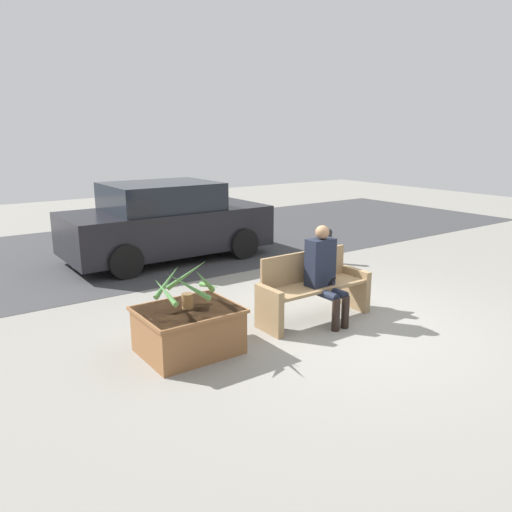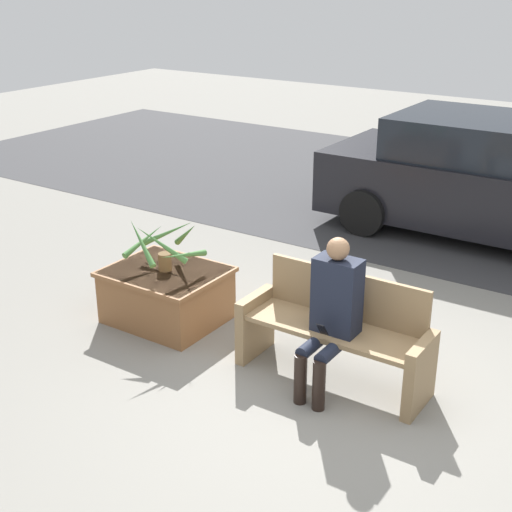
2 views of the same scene
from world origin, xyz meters
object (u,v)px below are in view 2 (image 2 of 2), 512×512
Objects in this scene: planter_box at (167,293)px; potted_plant at (164,245)px; bench at (336,331)px; person_seated at (332,309)px; parked_car at (481,178)px.

planter_box is 0.50m from potted_plant.
planter_box is (-1.87, 0.03, -0.15)m from bench.
person_seated is at bearing -76.21° from bench.
bench reaches higher than planter_box.
person_seated is 1.92m from potted_plant.
bench is at bearing -0.81° from planter_box.
bench is 2.26× the size of potted_plant.
person_seated is at bearing -87.73° from parked_car.
potted_plant reaches higher than bench.
person_seated reaches higher than bench.
bench is 0.41× the size of parked_car.
person_seated is at bearing -5.82° from potted_plant.
potted_plant is (-1.87, 0.03, 0.36)m from bench.
person_seated reaches higher than potted_plant.
potted_plant is (-1.91, 0.19, 0.07)m from person_seated.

